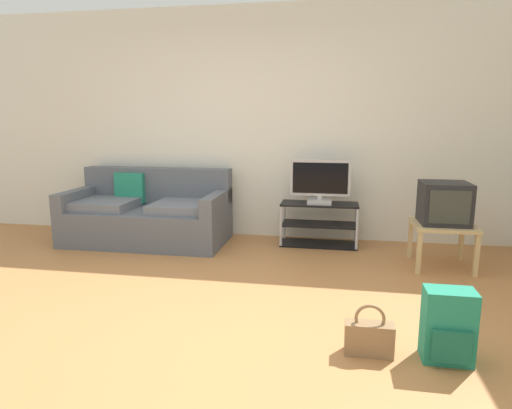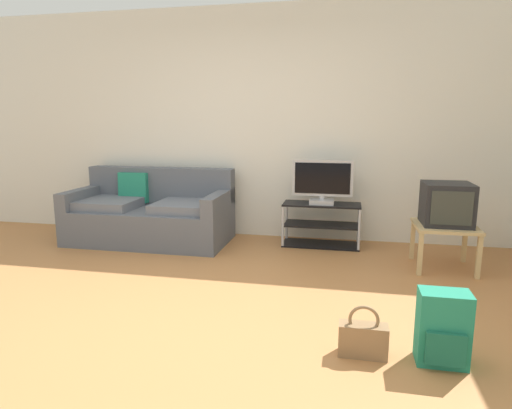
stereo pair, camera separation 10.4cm
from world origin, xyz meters
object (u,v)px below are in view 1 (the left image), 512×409
tv_stand (319,224)px  handbag (369,337)px  couch (148,215)px  side_table (442,230)px  flat_tv (320,182)px  crt_tv (444,203)px  backpack (448,326)px

tv_stand → handbag: tv_stand is taller
couch → side_table: bearing=-6.9°
flat_tv → handbag: (0.39, -2.34, -0.61)m
side_table → crt_tv: crt_tv is taller
backpack → crt_tv: bearing=86.4°
couch → flat_tv: bearing=4.6°
backpack → handbag: (-0.44, -0.01, -0.10)m
flat_tv → crt_tv: (1.19, -0.52, -0.10)m
tv_stand → handbag: (0.39, -2.36, -0.13)m
tv_stand → crt_tv: bearing=-24.6°
tv_stand → backpack: 2.49m
couch → flat_tv: size_ratio=2.75×
side_table → handbag: (-0.80, -1.80, -0.25)m
flat_tv → side_table: bearing=-24.4°
flat_tv → crt_tv: 1.30m
tv_stand → backpack: tv_stand is taller
flat_tv → crt_tv: bearing=-23.7°
tv_stand → flat_tv: 0.48m
couch → tv_stand: bearing=5.2°
crt_tv → handbag: (-0.80, -1.82, -0.51)m
tv_stand → side_table: (1.19, -0.56, 0.12)m
couch → crt_tv: bearing=-6.6°
couch → flat_tv: (1.97, 0.16, 0.41)m
flat_tv → tv_stand: bearing=90.0°
tv_stand → backpack: (0.83, -2.35, -0.03)m
crt_tv → couch: bearing=173.4°
tv_stand → handbag: 2.40m
couch → crt_tv: 3.19m
side_table → couch: bearing=173.1°
flat_tv → handbag: 2.45m
tv_stand → crt_tv: (1.19, -0.54, 0.38)m
flat_tv → couch: bearing=-175.4°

